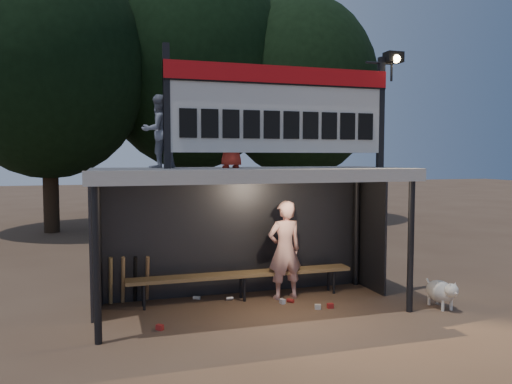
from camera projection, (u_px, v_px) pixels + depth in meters
The scene contains 13 objects.
ground at pixel (251, 309), 8.23m from camera, with size 80.00×80.00×0.00m, color brown.
player at pixel (285, 250), 8.78m from camera, with size 0.63×0.42×1.74m, color white.
child_a at pixel (158, 132), 7.96m from camera, with size 0.57×0.44×1.17m, color gray.
child_b at pixel (231, 140), 8.02m from camera, with size 0.45×0.29×0.92m, color #A62619.
dugout_shelter at pixel (247, 196), 8.33m from camera, with size 5.10×2.08×2.32m.
scoreboard_assembly at pixel (284, 106), 8.15m from camera, with size 4.10×0.27×1.99m.
bench at pixel (243, 275), 8.72m from camera, with size 4.00×0.35×0.48m.
tree_left at pixel (47, 64), 16.23m from camera, with size 6.46×6.46×9.27m.
tree_mid at pixel (192, 61), 19.06m from camera, with size 7.22×7.22×10.36m.
tree_right at pixel (299, 88), 19.34m from camera, with size 6.08×6.08×8.72m.
dog at pixel (442, 292), 8.23m from camera, with size 0.36×0.81×0.49m.
bats at pixel (129, 280), 8.42m from camera, with size 0.67×0.35×0.84m.
litter at pixel (260, 305), 8.29m from camera, with size 2.93×1.48×0.08m.
Camera 1 is at (-2.27, -7.75, 2.50)m, focal length 35.00 mm.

